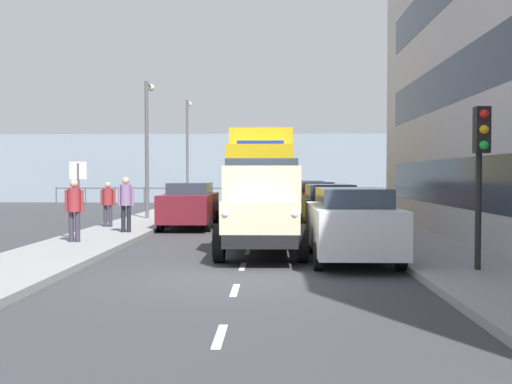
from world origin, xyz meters
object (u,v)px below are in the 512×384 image
object	(u,v)px
street_sign	(78,187)
truck_vintage_cream	(262,208)
car_silver_kerbside_3	(308,197)
lamp_post_promenade	(148,136)
car_maroon_oppositeside_0	(190,205)
car_red_kerbside_2	(315,201)
pedestrian_by_lamp	(108,201)
traffic_light_near	(481,152)
pedestrian_couple_b	(74,205)
lamp_post_far	(188,143)
car_white_kerbside_near	(351,223)
pedestrian_strolling	(126,200)
car_black_kerbside_1	(329,209)
lorry_cargo_yellow	(262,174)

from	to	relation	value
street_sign	truck_vintage_cream	bearing A→B (deg)	163.82
car_silver_kerbside_3	lamp_post_promenade	xyz separation A→B (m)	(7.27, 4.83, 2.82)
car_silver_kerbside_3	car_maroon_oppositeside_0	bearing A→B (deg)	58.11
car_red_kerbside_2	lamp_post_promenade	size ratio (longest dim) A/B	0.68
pedestrian_by_lamp	traffic_light_near	bearing A→B (deg)	137.54
lamp_post_promenade	car_maroon_oppositeside_0	bearing A→B (deg)	125.85
traffic_light_near	pedestrian_couple_b	bearing A→B (deg)	-25.06
truck_vintage_cream	traffic_light_near	xyz separation A→B (m)	(-4.34, 3.17, 1.29)
lamp_post_far	car_white_kerbside_near	bearing A→B (deg)	107.45
truck_vintage_cream	car_silver_kerbside_3	size ratio (longest dim) A/B	1.32
car_maroon_oppositeside_0	pedestrian_strolling	distance (m)	3.53
truck_vintage_cream	car_white_kerbside_near	distance (m)	2.36
car_white_kerbside_near	car_silver_kerbside_3	bearing A→B (deg)	-90.00
pedestrian_couple_b	pedestrian_strolling	xyz separation A→B (m)	(-0.74, -2.75, 0.03)
lamp_post_far	pedestrian_by_lamp	bearing A→B (deg)	88.19
pedestrian_couple_b	car_silver_kerbside_3	bearing A→B (deg)	-118.00
car_maroon_oppositeside_0	street_sign	bearing A→B (deg)	67.60
car_black_kerbside_1	lamp_post_far	world-z (taller)	lamp_post_far
car_red_kerbside_2	pedestrian_couple_b	world-z (taller)	pedestrian_couple_b
pedestrian_strolling	traffic_light_near	size ratio (longest dim) A/B	0.56
car_white_kerbside_near	lamp_post_promenade	size ratio (longest dim) A/B	0.76
car_black_kerbside_1	pedestrian_couple_b	world-z (taller)	pedestrian_couple_b
lorry_cargo_yellow	pedestrian_strolling	distance (m)	7.21
car_black_kerbside_1	lamp_post_far	bearing A→B (deg)	-67.76
lorry_cargo_yellow	pedestrian_by_lamp	distance (m)	6.73
truck_vintage_cream	lamp_post_far	world-z (taller)	lamp_post_far
lorry_cargo_yellow	car_white_kerbside_near	bearing A→B (deg)	101.99
car_silver_kerbside_3	pedestrian_strolling	size ratio (longest dim) A/B	2.38
lamp_post_far	traffic_light_near	bearing A→B (deg)	110.63
car_red_kerbside_2	car_maroon_oppositeside_0	world-z (taller)	same
car_silver_kerbside_3	pedestrian_by_lamp	xyz separation A→B (m)	(7.78, 9.19, 0.20)
car_white_kerbside_near	street_sign	bearing A→B (deg)	-19.27
pedestrian_couple_b	car_red_kerbside_2	bearing A→B (deg)	-129.61
lorry_cargo_yellow	traffic_light_near	size ratio (longest dim) A/B	2.56
lamp_post_promenade	truck_vintage_cream	bearing A→B (deg)	116.56
pedestrian_by_lamp	traffic_light_near	size ratio (longest dim) A/B	0.50
pedestrian_couple_b	traffic_light_near	xyz separation A→B (m)	(-9.60, 4.49, 1.29)
car_white_kerbside_near	car_silver_kerbside_3	xyz separation A→B (m)	(0.00, -16.22, -0.00)
car_maroon_oppositeside_0	car_white_kerbside_near	bearing A→B (deg)	121.22
traffic_light_near	lamp_post_far	bearing A→B (deg)	-69.37
street_sign	car_black_kerbside_1	bearing A→B (deg)	-159.14
lorry_cargo_yellow	pedestrian_strolling	xyz separation A→B (m)	(4.33, 5.70, -0.86)
lamp_post_promenade	pedestrian_couple_b	bearing A→B (deg)	89.40
car_white_kerbside_near	car_black_kerbside_1	world-z (taller)	same
car_white_kerbside_near	pedestrian_by_lamp	bearing A→B (deg)	-42.12
pedestrian_by_lamp	lorry_cargo_yellow	bearing A→B (deg)	-145.37
street_sign	car_maroon_oppositeside_0	bearing A→B (deg)	-112.40
car_red_kerbside_2	pedestrian_by_lamp	bearing A→B (deg)	28.55
pedestrian_couple_b	pedestrian_strolling	world-z (taller)	pedestrian_strolling
car_white_kerbside_near	pedestrian_strolling	xyz separation A→B (m)	(6.62, -5.11, 0.32)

